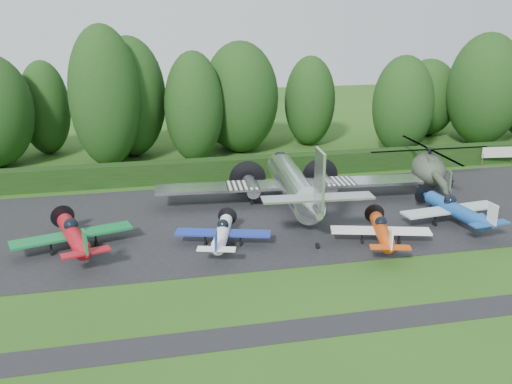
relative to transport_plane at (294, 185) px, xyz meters
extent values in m
plane|color=#244B15|center=(-2.74, -11.71, -1.99)|extent=(160.00, 160.00, 0.00)
cube|color=black|center=(-2.74, -1.71, -1.99)|extent=(70.00, 18.00, 0.01)
cube|color=black|center=(-2.74, -17.71, -1.99)|extent=(70.00, 2.00, 0.00)
cube|color=black|center=(-2.74, 9.29, -1.99)|extent=(90.00, 1.60, 2.00)
cylinder|color=silver|center=(0.00, 0.34, -0.07)|extent=(2.33, 12.16, 2.33)
cone|color=silver|center=(0.00, 7.15, -0.07)|extent=(2.33, 1.52, 2.33)
cone|color=silver|center=(0.00, -6.95, 0.44)|extent=(2.33, 3.04, 2.33)
sphere|color=black|center=(0.00, 6.17, 0.44)|extent=(1.52, 1.52, 1.52)
cube|color=silver|center=(0.00, 1.35, -0.37)|extent=(22.29, 2.43, 0.22)
cube|color=white|center=(-4.05, 1.35, -0.25)|extent=(2.63, 2.53, 0.05)
cube|color=white|center=(4.05, 1.35, -0.25)|extent=(2.63, 2.53, 0.05)
cylinder|color=silver|center=(-3.24, 1.96, -0.62)|extent=(1.11, 3.24, 1.11)
cylinder|color=silver|center=(3.24, 1.96, -0.62)|extent=(1.11, 3.24, 1.11)
cylinder|color=black|center=(-3.24, 4.24, -0.62)|extent=(3.24, 0.03, 3.24)
cylinder|color=black|center=(3.24, 4.24, -0.62)|extent=(3.24, 0.03, 3.24)
cube|color=silver|center=(0.00, -7.76, 1.55)|extent=(7.60, 1.42, 0.14)
cube|color=silver|center=(0.00, -8.07, 2.97)|extent=(0.18, 2.23, 3.85)
cylinder|color=black|center=(-3.24, 1.56, -1.74)|extent=(0.25, 0.91, 0.91)
cylinder|color=black|center=(3.24, 1.56, -1.74)|extent=(0.25, 0.91, 0.91)
cylinder|color=black|center=(0.00, -8.17, -1.81)|extent=(0.18, 0.45, 0.45)
cylinder|color=#A20E19|center=(-16.76, -5.35, -0.74)|extent=(1.09, 6.25, 1.09)
sphere|color=black|center=(-16.76, -4.67, -0.23)|extent=(0.96, 0.96, 0.96)
cube|color=#106F34|center=(-16.76, -4.78, -0.91)|extent=(7.96, 1.48, 0.16)
cube|color=#A20E19|center=(-16.76, -9.10, -0.46)|extent=(2.96, 0.80, 0.11)
cube|color=#106F34|center=(-16.76, -9.22, 0.28)|extent=(0.11, 0.91, 1.48)
cylinder|color=black|center=(-16.76, -1.31, -0.74)|extent=(1.71, 0.02, 1.71)
cylinder|color=black|center=(-18.23, -5.01, -1.79)|extent=(0.16, 0.50, 0.50)
cylinder|color=black|center=(-15.28, -5.01, -1.79)|extent=(0.16, 0.50, 0.50)
cylinder|color=black|center=(-16.76, -2.40, -1.81)|extent=(0.14, 0.45, 0.45)
cylinder|color=white|center=(-6.96, -6.58, -0.96)|extent=(0.90, 5.16, 0.90)
sphere|color=black|center=(-6.96, -6.02, -0.54)|extent=(0.79, 0.79, 0.79)
cube|color=#1B2FA4|center=(-6.96, -6.12, -1.10)|extent=(6.56, 1.22, 0.13)
cube|color=white|center=(-6.96, -9.68, -0.73)|extent=(2.44, 0.66, 0.09)
cube|color=#1B2FA4|center=(-6.96, -9.77, -0.12)|extent=(0.09, 0.75, 1.22)
cylinder|color=black|center=(-6.96, -3.25, -0.96)|extent=(1.41, 0.02, 1.41)
cylinder|color=black|center=(-8.18, -6.30, -1.82)|extent=(0.13, 0.41, 0.41)
cylinder|color=black|center=(-5.74, -6.30, -1.82)|extent=(0.13, 0.41, 0.41)
cylinder|color=black|center=(-6.96, -4.15, -1.84)|extent=(0.11, 0.38, 0.38)
cylinder|color=#CD420C|center=(3.81, -8.62, -0.91)|extent=(0.94, 5.39, 0.94)
sphere|color=black|center=(3.81, -8.03, -0.47)|extent=(0.82, 0.82, 0.82)
cube|color=white|center=(3.81, -8.13, -1.06)|extent=(6.86, 1.27, 0.14)
cube|color=#CD420C|center=(3.81, -11.85, -0.67)|extent=(2.55, 0.69, 0.10)
cube|color=white|center=(3.81, -11.95, -0.03)|extent=(0.10, 0.78, 1.27)
cylinder|color=black|center=(3.81, -5.14, -0.91)|extent=(1.47, 0.02, 1.47)
cylinder|color=black|center=(2.54, -8.32, -1.81)|extent=(0.14, 0.43, 0.43)
cylinder|color=black|center=(5.08, -8.32, -1.81)|extent=(0.14, 0.43, 0.43)
cylinder|color=black|center=(3.81, -6.07, -1.83)|extent=(0.12, 0.39, 0.39)
cylinder|color=#194B99|center=(10.77, -6.21, -0.75)|extent=(1.08, 6.20, 1.08)
sphere|color=black|center=(10.77, -5.53, -0.24)|extent=(0.95, 0.95, 0.95)
cube|color=silver|center=(10.77, -5.64, -0.92)|extent=(7.89, 1.46, 0.16)
cube|color=#194B99|center=(10.77, -9.93, -0.47)|extent=(2.93, 0.79, 0.11)
cube|color=silver|center=(10.77, -10.04, 0.26)|extent=(0.11, 0.90, 1.46)
cylinder|color=black|center=(10.77, -2.21, -0.75)|extent=(1.69, 0.02, 1.69)
cylinder|color=black|center=(9.30, -5.87, -1.79)|extent=(0.16, 0.50, 0.50)
cylinder|color=black|center=(12.23, -5.87, -1.79)|extent=(0.16, 0.50, 0.50)
cylinder|color=black|center=(10.77, -3.28, -1.81)|extent=(0.14, 0.45, 0.45)
ellipsoid|color=#313A2D|center=(13.45, 2.96, -0.31)|extent=(2.91, 5.34, 2.79)
cylinder|color=#313A2D|center=(13.45, -1.24, -0.03)|extent=(0.65, 5.60, 0.65)
cube|color=#313A2D|center=(13.45, -4.13, 0.81)|extent=(0.11, 0.84, 1.49)
cylinder|color=black|center=(13.45, 2.96, 1.09)|extent=(0.28, 0.28, 0.75)
cylinder|color=black|center=(13.45, 2.96, 1.51)|extent=(0.65, 0.65, 0.23)
cylinder|color=black|center=(13.45, 2.96, 1.51)|extent=(11.20, 11.20, 0.06)
cube|color=#313A2D|center=(13.45, 2.21, 0.76)|extent=(0.84, 1.87, 0.65)
ellipsoid|color=black|center=(13.45, 4.46, -0.22)|extent=(1.77, 1.77, 1.60)
cylinder|color=black|center=(12.52, 3.71, -1.71)|extent=(0.17, 0.52, 0.52)
cylinder|color=black|center=(14.39, 3.71, -1.71)|extent=(0.17, 0.52, 0.52)
cylinder|color=black|center=(13.45, -0.03, -1.76)|extent=(0.15, 0.45, 0.45)
cylinder|color=#3F3326|center=(22.37, 7.92, -1.34)|extent=(0.13, 0.13, 1.31)
cylinder|color=#3F3326|center=(25.65, 7.92, -1.34)|extent=(0.13, 0.13, 1.31)
cube|color=beige|center=(24.01, 7.92, -0.57)|extent=(3.50, 0.09, 1.09)
cylinder|color=black|center=(-12.62, 20.09, 0.11)|extent=(0.70, 0.70, 4.20)
ellipsoid|color=#183611|center=(-12.62, 20.09, 4.42)|extent=(7.70, 7.70, 12.83)
cylinder|color=black|center=(-21.74, 22.97, -0.32)|extent=(0.70, 0.70, 3.35)
ellipsoid|color=#183611|center=(-21.74, 22.97, 3.13)|extent=(5.38, 5.38, 10.24)
cylinder|color=black|center=(-0.74, 19.36, 0.00)|extent=(0.70, 0.70, 3.99)
ellipsoid|color=#183611|center=(-0.74, 19.36, 4.11)|extent=(8.34, 8.34, 12.20)
cylinder|color=black|center=(-6.18, 16.43, -0.11)|extent=(0.70, 0.70, 3.76)
ellipsoid|color=#183611|center=(-6.18, 16.43, 3.75)|extent=(6.06, 6.06, 11.48)
cylinder|color=black|center=(16.46, 14.90, -0.23)|extent=(0.70, 0.70, 3.52)
ellipsoid|color=#183611|center=(16.46, 14.90, 3.39)|extent=(6.63, 6.63, 10.76)
cylinder|color=black|center=(27.51, 16.75, 0.12)|extent=(0.70, 0.70, 4.23)
ellipsoid|color=#183611|center=(27.51, 16.75, 4.47)|extent=(8.50, 8.50, 12.92)
cylinder|color=black|center=(7.74, 20.87, -0.30)|extent=(0.70, 0.70, 3.38)
ellipsoid|color=#183611|center=(7.74, 20.87, 3.18)|extent=(5.84, 5.84, 10.34)
cylinder|color=black|center=(23.72, 22.75, -0.43)|extent=(0.70, 0.70, 3.11)
ellipsoid|color=#183611|center=(23.72, 22.75, 2.76)|extent=(7.30, 7.30, 9.51)
cylinder|color=black|center=(-0.98, 21.84, -0.32)|extent=(0.70, 0.70, 3.35)
ellipsoid|color=#183611|center=(-0.98, 21.84, 3.13)|extent=(8.88, 8.88, 10.24)
cylinder|color=black|center=(-15.03, 16.45, 0.33)|extent=(0.70, 0.70, 4.64)
ellipsoid|color=#183611|center=(-15.03, 16.45, 5.10)|extent=(7.06, 7.06, 14.18)
camera|label=1|loc=(-12.31, -42.19, 13.99)|focal=40.00mm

